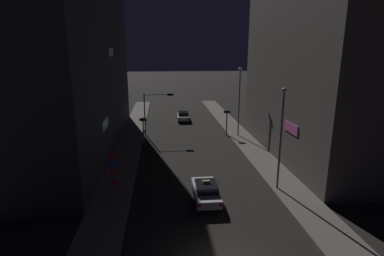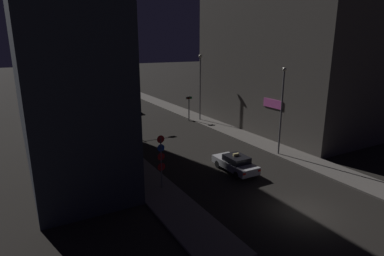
% 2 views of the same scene
% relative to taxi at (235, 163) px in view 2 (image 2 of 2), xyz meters
% --- Properties ---
extents(ground_plane, '(300.00, 300.00, 0.00)m').
position_rel_taxi_xyz_m(ground_plane, '(-0.04, -7.41, -0.74)').
color(ground_plane, black).
extents(sidewalk_left, '(2.96, 54.63, 0.15)m').
position_rel_taxi_xyz_m(sidewalk_left, '(-7.16, 17.91, -0.66)').
color(sidewalk_left, '#5B5651').
rests_on(sidewalk_left, ground_plane).
extents(sidewalk_right, '(2.96, 54.63, 0.15)m').
position_rel_taxi_xyz_m(sidewalk_right, '(7.08, 17.91, -0.66)').
color(sidewalk_right, '#5B5651').
rests_on(sidewalk_right, ground_plane).
extents(building_facade_left, '(6.50, 31.86, 23.60)m').
position_rel_taxi_xyz_m(building_facade_left, '(-11.85, 14.39, 11.07)').
color(building_facade_left, '#282D38').
rests_on(building_facade_left, ground_plane).
extents(building_facade_right, '(10.77, 21.94, 23.31)m').
position_rel_taxi_xyz_m(building_facade_right, '(13.91, 9.29, 10.92)').
color(building_facade_right, '#514C47').
rests_on(building_facade_right, ground_plane).
extents(taxi, '(1.85, 4.46, 1.62)m').
position_rel_taxi_xyz_m(taxi, '(0.00, 0.00, 0.00)').
color(taxi, '#B7B7BC').
rests_on(taxi, ground_plane).
extents(far_car, '(2.00, 4.53, 1.42)m').
position_rel_taxi_xyz_m(far_car, '(0.26, 27.22, -0.00)').
color(far_car, silver).
rests_on(far_car, ground_plane).
extents(traffic_light_overhead, '(3.93, 0.42, 5.66)m').
position_rel_taxi_xyz_m(traffic_light_overhead, '(-4.01, 18.96, 3.32)').
color(traffic_light_overhead, slate).
rests_on(traffic_light_overhead, ground_plane).
extents(traffic_light_left_kerb, '(0.80, 0.42, 3.32)m').
position_rel_taxi_xyz_m(traffic_light_left_kerb, '(-5.43, 14.69, 1.67)').
color(traffic_light_left_kerb, slate).
rests_on(traffic_light_left_kerb, ground_plane).
extents(traffic_light_right_kerb, '(0.80, 0.42, 3.47)m').
position_rel_taxi_xyz_m(traffic_light_right_kerb, '(5.35, 17.64, 1.77)').
color(traffic_light_right_kerb, slate).
rests_on(traffic_light_right_kerb, ground_plane).
extents(sign_pole_left, '(0.60, 0.10, 3.99)m').
position_rel_taxi_xyz_m(sign_pole_left, '(-6.73, -0.02, 1.71)').
color(sign_pole_left, slate).
rests_on(sign_pole_left, sidewalk_left).
extents(street_lamp_near_block, '(0.37, 0.37, 8.19)m').
position_rel_taxi_xyz_m(street_lamp_near_block, '(6.08, 1.21, 4.17)').
color(street_lamp_near_block, slate).
rests_on(street_lamp_near_block, sidewalk_right).
extents(street_lamp_far_block, '(0.48, 0.48, 8.86)m').
position_rel_taxi_xyz_m(street_lamp_far_block, '(6.77, 17.06, 5.13)').
color(street_lamp_far_block, slate).
rests_on(street_lamp_far_block, sidewalk_right).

